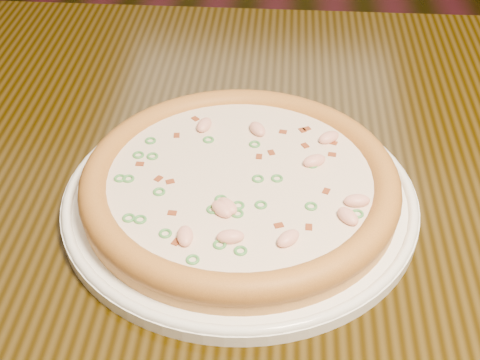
{
  "coord_description": "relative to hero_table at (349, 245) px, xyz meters",
  "views": [
    {
      "loc": [
        0.16,
        -1.33,
        1.19
      ],
      "look_at": [
        0.12,
        -0.83,
        0.78
      ],
      "focal_mm": 50.0,
      "sensor_mm": 36.0,
      "label": 1
    }
  ],
  "objects": [
    {
      "name": "pizza",
      "position": [
        -0.12,
        -0.05,
        0.13
      ],
      "size": [
        0.31,
        0.31,
        0.03
      ],
      "color": "#D28A4A",
      "rests_on": "plate"
    },
    {
      "name": "hero_table",
      "position": [
        0.0,
        0.0,
        0.0
      ],
      "size": [
        1.2,
        0.8,
        0.75
      ],
      "color": "black",
      "rests_on": "ground"
    },
    {
      "name": "plate",
      "position": [
        -0.12,
        -0.05,
        0.11
      ],
      "size": [
        0.35,
        0.35,
        0.02
      ],
      "color": "white",
      "rests_on": "hero_table"
    },
    {
      "name": "ground",
      "position": [
        -0.24,
        0.78,
        -0.65
      ],
      "size": [
        9.0,
        9.0,
        0.0
      ],
      "primitive_type": "plane",
      "color": "black"
    }
  ]
}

